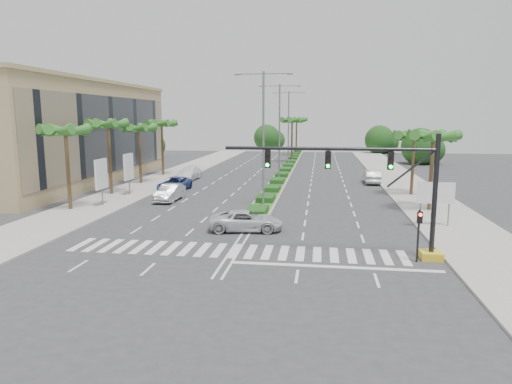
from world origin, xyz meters
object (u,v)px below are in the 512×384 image
(car_crossing, at_px, (246,221))
(car_parked_d, at_px, (188,174))
(car_parked_a, at_px, (165,195))
(car_parked_c, at_px, (175,184))
(car_parked_b, at_px, (170,193))
(car_right, at_px, (372,177))

(car_crossing, bearing_deg, car_parked_d, 17.79)
(car_parked_a, xyz_separation_m, car_parked_c, (-1.10, 6.24, 0.10))
(car_crossing, bearing_deg, car_parked_c, 25.97)
(car_parked_b, xyz_separation_m, car_parked_c, (-1.42, 5.82, -0.04))
(car_parked_b, distance_m, car_crossing, 14.10)
(car_parked_c, distance_m, car_crossing, 19.62)
(car_parked_c, height_order, car_crossing, car_parked_c)
(car_parked_b, relative_size, car_crossing, 0.92)
(car_parked_b, xyz_separation_m, car_right, (20.76, 14.72, 0.02))
(car_parked_b, bearing_deg, car_parked_d, 100.89)
(car_parked_c, relative_size, car_crossing, 1.04)
(car_parked_b, bearing_deg, car_right, 36.82)
(car_crossing, bearing_deg, car_parked_a, 36.17)
(car_right, bearing_deg, car_parked_d, -0.33)
(car_crossing, bearing_deg, car_right, -31.44)
(car_parked_b, distance_m, car_right, 25.44)
(car_parked_a, bearing_deg, car_parked_d, 96.47)
(car_parked_c, relative_size, car_parked_d, 0.96)
(car_right, bearing_deg, car_parked_a, 35.08)
(car_parked_d, height_order, car_crossing, car_parked_d)
(car_parked_b, height_order, car_crossing, car_parked_b)
(car_parked_d, relative_size, car_crossing, 1.07)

